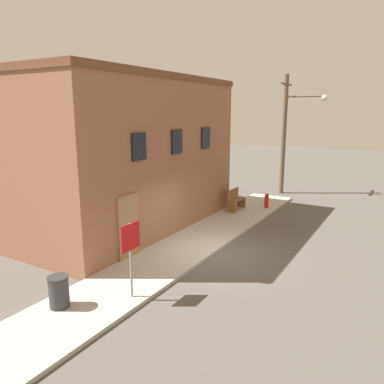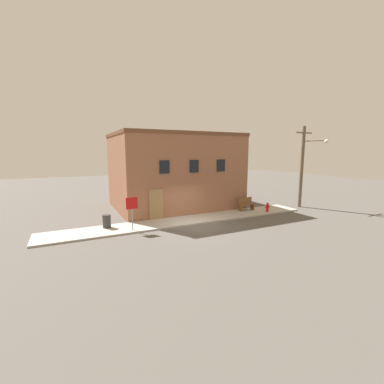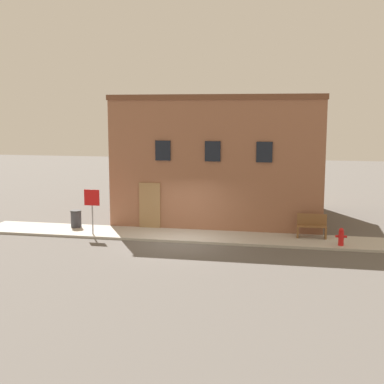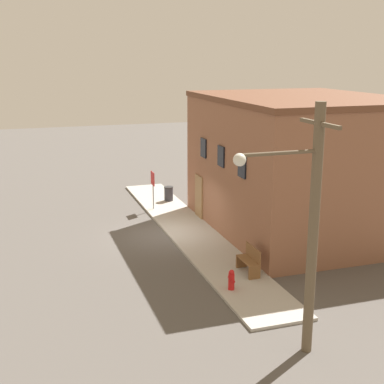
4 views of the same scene
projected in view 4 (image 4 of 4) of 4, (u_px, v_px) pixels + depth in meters
ground_plane at (166, 235)px, 24.29m from camera, size 80.00×80.00×0.00m
sidewalk at (190, 231)px, 24.62m from camera, size 18.60×2.24×0.11m
brick_building at (300, 164)px, 24.43m from camera, size 9.86×7.80×6.19m
fire_hydrant at (231, 280)px, 18.31m from camera, size 0.45×0.22×0.72m
stop_sign at (153, 183)px, 27.71m from camera, size 0.70×0.06×1.98m
bench at (249, 261)px, 19.68m from camera, size 1.25×0.44×1.00m
trash_bin at (169, 194)px, 29.52m from camera, size 0.51×0.51×0.79m
utility_pole at (309, 224)px, 13.83m from camera, size 1.80×2.43×6.83m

